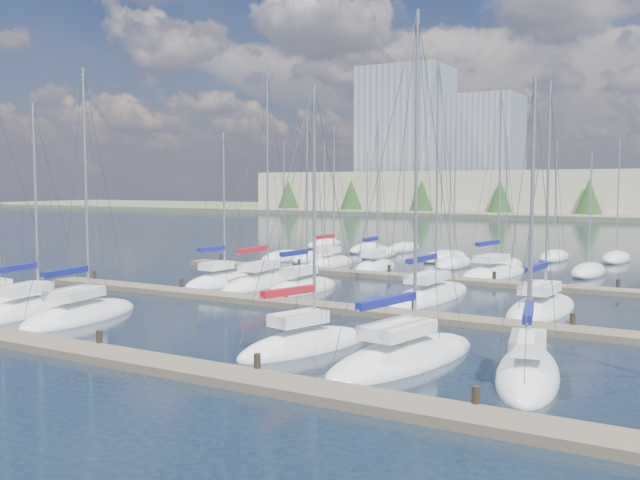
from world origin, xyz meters
The scene contains 19 objects.
ground centered at (0.00, 60.00, 0.00)m, with size 400.00×400.00×0.00m, color #182330.
dock_near centered at (0.00, 2.01, 0.15)m, with size 44.00×1.93×1.10m.
dock_mid centered at (0.00, 16.01, 0.15)m, with size 44.00×1.93×1.10m.
dock_far centered at (0.00, 30.01, 0.15)m, with size 44.00×1.93×1.10m.
sailboat_h centered at (-12.00, 20.73, 0.18)m, with size 2.76×6.52×11.14m.
sailboat_e centered at (7.59, 7.55, 0.18)m, with size 4.40×9.40×14.22m.
sailboat_p centered at (2.65, 35.19, 0.18)m, with size 4.23×9.08×14.67m.
sailboat_f centered at (12.31, 7.67, 0.18)m, with size 3.84×8.08×11.38m.
sailboat_o centered at (-6.80, 34.08, 0.20)m, with size 2.90×6.81×12.72m.
sailboat_k centered at (2.65, 22.53, 0.18)m, with size 2.94×10.18×15.12m.
sailboat_j centered at (-5.65, 21.25, 0.18)m, with size 2.81×7.07×11.94m.
sailboat_n centered at (-11.27, 34.68, 0.20)m, with size 2.16×6.90×12.67m.
sailboat_d centered at (3.17, 7.38, 0.19)m, with size 3.93×7.28×11.68m.
sailboat_l centered at (9.51, 21.34, 0.18)m, with size 3.06×8.75×13.11m.
sailboat_i centered at (-9.44, 22.17, 0.19)m, with size 3.53×9.69×15.29m.
sailboat_c centered at (-10.35, 7.37, 0.18)m, with size 4.43×8.51×13.51m.
sailboat_b centered at (-13.94, 7.06, 0.17)m, with size 4.33×8.96×11.92m.
distant_boats centered at (-4.34, 43.76, 0.29)m, with size 36.93×20.75×13.30m.
shoreline centered at (-13.29, 149.77, 7.44)m, with size 400.00×60.00×38.00m.
Camera 1 is at (18.61, -17.33, 6.82)m, focal length 40.00 mm.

